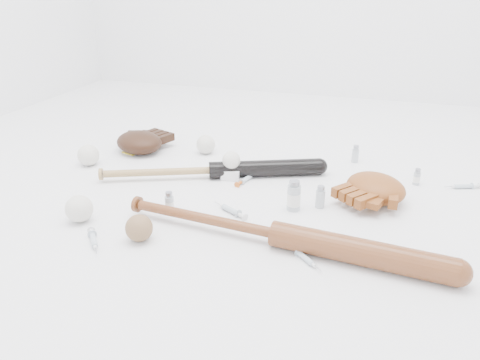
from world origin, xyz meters
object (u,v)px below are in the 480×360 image
(bat_dark, at_px, (212,170))
(glove_dark, at_px, (139,142))
(bat_wood, at_px, (276,234))
(pedestal, at_px, (231,173))

(bat_dark, distance_m, glove_dark, 0.42)
(bat_dark, xyz_separation_m, glove_dark, (-0.38, 0.16, 0.01))
(bat_dark, relative_size, glove_dark, 3.47)
(bat_dark, bearing_deg, glove_dark, 134.04)
(bat_dark, distance_m, bat_wood, 0.50)
(bat_dark, height_order, bat_wood, bat_wood)
(bat_dark, relative_size, bat_wood, 0.87)
(bat_dark, height_order, glove_dark, glove_dark)
(bat_dark, relative_size, pedestal, 12.86)
(glove_dark, height_order, pedestal, glove_dark)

